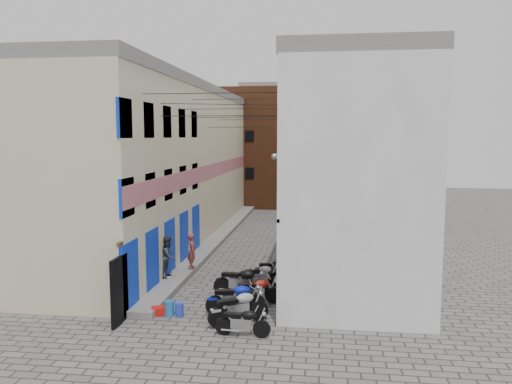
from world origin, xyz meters
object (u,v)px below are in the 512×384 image
at_px(person_b, 168,256).
at_px(water_jug_far, 179,310).
at_px(water_jug_near, 169,308).
at_px(person_a, 192,251).
at_px(motorcycle_c, 235,297).
at_px(motorcycle_e, 241,280).
at_px(motorcycle_g, 273,268).
at_px(red_crate, 158,311).
at_px(motorcycle_a, 243,320).
at_px(motorcycle_d, 256,290).
at_px(motorcycle_b, 239,306).
at_px(motorcycle_f, 261,274).

xyz_separation_m(person_b, water_jug_far, (1.54, -3.68, -0.88)).
bearing_deg(water_jug_near, person_a, 96.14).
relative_size(motorcycle_c, motorcycle_e, 0.96).
distance_m(motorcycle_g, water_jug_far, 5.38).
bearing_deg(person_a, motorcycle_c, -166.21).
relative_size(water_jug_near, red_crate, 1.13).
height_order(motorcycle_a, motorcycle_c, motorcycle_c).
distance_m(person_a, person_b, 1.48).
bearing_deg(motorcycle_a, motorcycle_e, -166.69).
bearing_deg(motorcycle_g, motorcycle_a, -16.97).
relative_size(motorcycle_d, water_jug_near, 3.69).
distance_m(motorcycle_a, motorcycle_e, 3.83).
distance_m(motorcycle_d, red_crate, 3.50).
distance_m(motorcycle_b, water_jug_near, 2.49).
xyz_separation_m(motorcycle_a, motorcycle_b, (-0.29, 0.97, 0.11)).
relative_size(motorcycle_b, motorcycle_g, 1.20).
bearing_deg(motorcycle_c, motorcycle_e, 170.31).
relative_size(motorcycle_b, water_jug_near, 4.09).
height_order(motorcycle_a, water_jug_far, motorcycle_a).
relative_size(motorcycle_b, motorcycle_f, 1.17).
xyz_separation_m(motorcycle_d, water_jug_far, (-2.39, -1.51, -0.32)).
xyz_separation_m(motorcycle_g, red_crate, (-3.45, -4.64, -0.36)).
xyz_separation_m(water_jug_near, red_crate, (-0.39, 0.00, -0.11)).
distance_m(motorcycle_c, motorcycle_g, 4.24).
xyz_separation_m(motorcycle_e, water_jug_near, (-2.05, -2.37, -0.36)).
xyz_separation_m(motorcycle_b, person_b, (-3.62, 4.10, 0.50)).
height_order(motorcycle_c, motorcycle_g, motorcycle_c).
xyz_separation_m(motorcycle_b, motorcycle_f, (0.21, 4.00, -0.09)).
bearing_deg(red_crate, motorcycle_b, -8.44).
height_order(motorcycle_a, motorcycle_f, motorcycle_f).
distance_m(motorcycle_e, motorcycle_f, 1.36).
distance_m(motorcycle_f, water_jug_far, 4.27).
bearing_deg(motorcycle_c, red_crate, -92.72).
height_order(motorcycle_c, person_b, person_b).
xyz_separation_m(motorcycle_f, motorcycle_g, (0.41, 1.05, -0.01)).
height_order(motorcycle_a, motorcycle_d, motorcycle_d).
height_order(person_a, water_jug_near, person_a).
xyz_separation_m(motorcycle_f, water_jug_far, (-2.30, -3.58, -0.29)).
xyz_separation_m(motorcycle_c, motorcycle_d, (0.56, 1.02, -0.05)).
relative_size(motorcycle_b, motorcycle_e, 0.98).
distance_m(motorcycle_b, red_crate, 2.89).
bearing_deg(water_jug_far, motorcycle_g, 59.66).
bearing_deg(motorcycle_e, motorcycle_b, 12.32).
bearing_deg(motorcycle_d, water_jug_far, -74.45).
bearing_deg(water_jug_near, motorcycle_d, 28.88).
distance_m(motorcycle_g, water_jug_near, 5.56).
height_order(motorcycle_e, red_crate, motorcycle_e).
height_order(motorcycle_d, red_crate, motorcycle_d).
height_order(motorcycle_c, motorcycle_d, motorcycle_c).
relative_size(motorcycle_b, person_a, 1.33).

